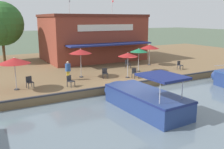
# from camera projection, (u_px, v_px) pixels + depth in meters

# --- Properties ---
(ground_plane) EXTENTS (220.00, 220.00, 0.00)m
(ground_plane) POSITION_uv_depth(u_px,v_px,m) (133.00, 91.00, 19.95)
(ground_plane) COLOR #4C5B47
(quay_deck) EXTENTS (22.00, 56.00, 0.60)m
(quay_deck) POSITION_uv_depth(u_px,v_px,m) (81.00, 65.00, 29.25)
(quay_deck) COLOR brown
(quay_deck) RESTS_ON ground
(quay_edge_fender) EXTENTS (0.20, 50.40, 0.10)m
(quay_edge_fender) POSITION_uv_depth(u_px,v_px,m) (133.00, 83.00, 19.89)
(quay_edge_fender) COLOR #2D2D33
(quay_edge_fender) RESTS_ON quay_deck
(waterfront_restaurant) EXTENTS (9.78, 11.84, 7.36)m
(waterfront_restaurant) POSITION_uv_depth(u_px,v_px,m) (92.00, 37.00, 31.45)
(waterfront_restaurant) COLOR brown
(waterfront_restaurant) RESTS_ON quay_deck
(patio_umbrella_far_corner) EXTENTS (1.71, 1.71, 2.29)m
(patio_umbrella_far_corner) POSITION_uv_depth(u_px,v_px,m) (139.00, 50.00, 23.95)
(patio_umbrella_far_corner) COLOR #B7B7B7
(patio_umbrella_far_corner) RESTS_ON quay_deck
(patio_umbrella_by_entrance) EXTENTS (2.24, 2.24, 2.40)m
(patio_umbrella_by_entrance) POSITION_uv_depth(u_px,v_px,m) (14.00, 61.00, 17.64)
(patio_umbrella_by_entrance) COLOR #B7B7B7
(patio_umbrella_by_entrance) RESTS_ON quay_deck
(patio_umbrella_back_row) EXTENTS (1.70, 1.70, 2.23)m
(patio_umbrella_back_row) POSITION_uv_depth(u_px,v_px,m) (128.00, 55.00, 21.38)
(patio_umbrella_back_row) COLOR #B7B7B7
(patio_umbrella_back_row) RESTS_ON quay_deck
(patio_umbrella_mid_patio_left) EXTENTS (2.06, 2.06, 2.31)m
(patio_umbrella_mid_patio_left) POSITION_uv_depth(u_px,v_px,m) (150.00, 47.00, 27.36)
(patio_umbrella_mid_patio_left) COLOR #B7B7B7
(patio_umbrella_mid_patio_left) RESTS_ON quay_deck
(patio_umbrella_near_quay_edge) EXTENTS (1.93, 1.93, 2.52)m
(patio_umbrella_near_quay_edge) POSITION_uv_depth(u_px,v_px,m) (81.00, 51.00, 21.50)
(patio_umbrella_near_quay_edge) COLOR #B7B7B7
(patio_umbrella_near_quay_edge) RESTS_ON quay_deck
(cafe_chair_mid_patio) EXTENTS (0.54, 0.54, 0.85)m
(cafe_chair_mid_patio) POSITION_uv_depth(u_px,v_px,m) (105.00, 73.00, 21.59)
(cafe_chair_mid_patio) COLOR #2D2D33
(cafe_chair_mid_patio) RESTS_ON quay_deck
(cafe_chair_under_first_umbrella) EXTENTS (0.51, 0.51, 0.85)m
(cafe_chair_under_first_umbrella) POSITION_uv_depth(u_px,v_px,m) (30.00, 81.00, 18.55)
(cafe_chair_under_first_umbrella) COLOR #2D2D33
(cafe_chair_under_first_umbrella) RESTS_ON quay_deck
(cafe_chair_facing_river) EXTENTS (0.49, 0.49, 0.85)m
(cafe_chair_facing_river) POSITION_uv_depth(u_px,v_px,m) (180.00, 65.00, 25.34)
(cafe_chair_facing_river) COLOR #2D2D33
(cafe_chair_facing_river) RESTS_ON quay_deck
(cafe_chair_far_corner_seat) EXTENTS (0.59, 0.59, 0.85)m
(cafe_chair_far_corner_seat) POSITION_uv_depth(u_px,v_px,m) (70.00, 80.00, 18.86)
(cafe_chair_far_corner_seat) COLOR #2D2D33
(cafe_chair_far_corner_seat) RESTS_ON quay_deck
(cafe_chair_back_row_seat) EXTENTS (0.49, 0.49, 0.85)m
(cafe_chair_back_row_seat) POSITION_uv_depth(u_px,v_px,m) (128.00, 63.00, 26.04)
(cafe_chair_back_row_seat) COLOR #2D2D33
(cafe_chair_back_row_seat) RESTS_ON quay_deck
(cafe_chair_beside_entrance) EXTENTS (0.46, 0.46, 0.85)m
(cafe_chair_beside_entrance) POSITION_uv_depth(u_px,v_px,m) (135.00, 73.00, 21.61)
(cafe_chair_beside_entrance) COLOR #2D2D33
(cafe_chair_beside_entrance) RESTS_ON quay_deck
(person_at_quay_edge) EXTENTS (0.45, 0.45, 1.59)m
(person_at_quay_edge) POSITION_uv_depth(u_px,v_px,m) (68.00, 68.00, 20.77)
(person_at_quay_edge) COLOR gold
(person_at_quay_edge) RESTS_ON quay_deck
(motorboat_nearest_quay) EXTENTS (6.98, 2.65, 2.50)m
(motorboat_nearest_quay) POSITION_uv_depth(u_px,v_px,m) (140.00, 97.00, 15.89)
(motorboat_nearest_quay) COLOR navy
(motorboat_nearest_quay) RESTS_ON river_water
(tree_downstream_bank) EXTENTS (5.42, 5.16, 7.05)m
(tree_downstream_bank) POSITION_uv_depth(u_px,v_px,m) (0.00, 25.00, 28.91)
(tree_downstream_bank) COLOR brown
(tree_downstream_bank) RESTS_ON quay_deck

